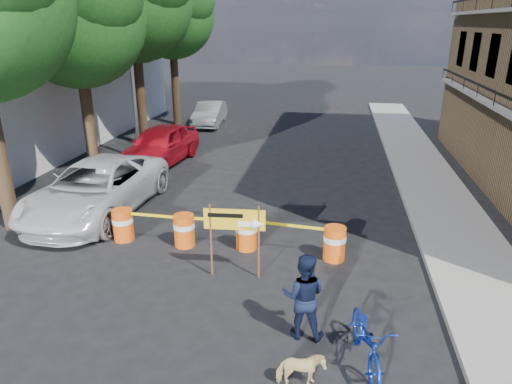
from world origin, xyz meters
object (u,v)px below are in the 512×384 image
at_px(barrel_mid_right, 247,233).
at_px(dog, 300,370).
at_px(pedestrian, 303,296).
at_px(barrel_far_left, 123,224).
at_px(barrel_mid_left, 184,230).
at_px(detour_sign, 242,225).
at_px(bicycle, 369,317).
at_px(suv_white, 97,188).
at_px(barrel_far_right, 334,243).
at_px(sedan_red, 160,145).
at_px(sedan_silver, 210,113).

relative_size(barrel_mid_right, dog, 1.13).
xyz_separation_m(pedestrian, dog, (0.07, -1.38, -0.54)).
relative_size(barrel_far_left, barrel_mid_left, 1.00).
height_order(detour_sign, bicycle, bicycle).
height_order(barrel_mid_right, pedestrian, pedestrian).
bearing_deg(barrel_mid_left, suv_white, 153.12).
distance_m(barrel_far_right, bicycle, 3.89).
height_order(barrel_far_right, suv_white, suv_white).
bearing_deg(dog, barrel_mid_left, 22.65).
xyz_separation_m(pedestrian, suv_white, (-6.94, 5.05, -0.05)).
bearing_deg(barrel_far_left, pedestrian, -32.32).
relative_size(bicycle, sedan_red, 0.41).
relative_size(pedestrian, sedan_red, 0.36).
distance_m(barrel_mid_right, pedestrian, 3.86).
bearing_deg(dog, bicycle, -69.67).
distance_m(barrel_mid_right, barrel_far_right, 2.35).
height_order(barrel_far_right, dog, barrel_far_right).
bearing_deg(bicycle, barrel_mid_left, 129.82).
bearing_deg(detour_sign, bicycle, -47.06).
xyz_separation_m(detour_sign, pedestrian, (1.58, -1.95, -0.48)).
height_order(barrel_mid_left, sedan_silver, sedan_silver).
bearing_deg(barrel_mid_right, bicycle, -53.71).
relative_size(barrel_far_left, suv_white, 0.15).
relative_size(barrel_far_left, dog, 1.13).
height_order(barrel_far_left, sedan_red, sedan_red).
distance_m(barrel_mid_left, dog, 5.87).
relative_size(suv_white, sedan_red, 1.22).
height_order(barrel_mid_left, suv_white, suv_white).
bearing_deg(suv_white, barrel_far_right, -11.65).
bearing_deg(bicycle, sedan_red, 115.75).
relative_size(detour_sign, bicycle, 0.94).
height_order(pedestrian, bicycle, bicycle).
distance_m(pedestrian, bicycle, 1.33).
bearing_deg(sedan_red, suv_white, -84.00).
bearing_deg(bicycle, barrel_mid_right, 116.08).
bearing_deg(barrel_far_right, barrel_mid_right, 174.89).
xyz_separation_m(sedan_red, sedan_silver, (0.00, 8.10, -0.14)).
xyz_separation_m(dog, sedan_silver, (-7.01, 20.07, 0.35)).
bearing_deg(dog, detour_sign, 11.81).
relative_size(detour_sign, sedan_silver, 0.44).
bearing_deg(barrel_mid_right, pedestrian, -62.59).
distance_m(barrel_far_right, dog, 4.61).
xyz_separation_m(pedestrian, sedan_red, (-6.94, 10.58, -0.05)).
relative_size(pedestrian, suv_white, 0.30).
bearing_deg(barrel_mid_right, barrel_mid_left, -176.24).
distance_m(barrel_far_left, barrel_far_right, 5.85).
height_order(bicycle, suv_white, bicycle).
bearing_deg(suv_white, dog, -40.36).
relative_size(detour_sign, sedan_red, 0.38).
bearing_deg(sedan_silver, pedestrian, -73.55).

